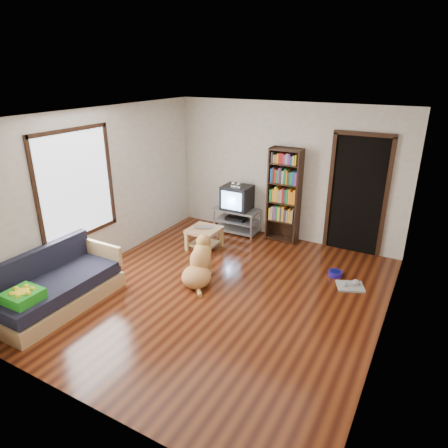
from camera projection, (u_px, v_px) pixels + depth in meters
The scene contains 18 objects.
ground at pixel (221, 293), 5.99m from camera, with size 5.00×5.00×0.00m, color #612810.
ceiling at pixel (220, 115), 5.03m from camera, with size 5.00×5.00×0.00m, color white.
wall_back at pixel (286, 173), 7.54m from camera, with size 4.50×4.50×0.00m, color beige.
wall_front at pixel (80, 297), 3.48m from camera, with size 4.50×4.50×0.00m, color beige.
wall_left at pixel (101, 189), 6.53m from camera, with size 5.00×5.00×0.00m, color beige.
wall_right at pixel (394, 245), 4.49m from camera, with size 5.00×5.00×0.00m, color beige.
green_cushion at pixel (23, 296), 5.01m from camera, with size 0.41×0.41×0.14m, color #1B9520.
laptop at pixel (203, 228), 7.30m from camera, with size 0.36×0.23×0.03m, color silver.
dog_bowl at pixel (335, 273), 6.48m from camera, with size 0.22×0.22×0.08m, color #271591.
grey_rag at pixel (350, 286), 6.15m from camera, with size 0.40×0.32×0.03m, color #A0A0A0.
window at pixel (76, 185), 6.04m from camera, with size 0.03×1.46×1.70m.
doorway at pixel (357, 192), 6.98m from camera, with size 1.03×0.05×2.19m.
tv_stand at pixel (237, 219), 8.12m from camera, with size 0.90×0.45×0.50m.
crt_tv at pixel (238, 197), 7.97m from camera, with size 0.55×0.52×0.58m.
bookshelf at pixel (284, 190), 7.50m from camera, with size 0.60×0.30×1.80m.
sofa at pixel (57, 288), 5.62m from camera, with size 0.80×1.80×0.80m.
coffee_table at pixel (204, 234), 7.37m from camera, with size 0.55×0.55×0.40m.
dog at pixel (199, 266), 6.24m from camera, with size 0.55×0.85×0.74m.
Camera 1 is at (2.56, -4.51, 3.18)m, focal length 32.00 mm.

